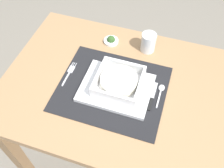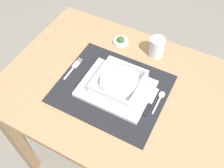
{
  "view_description": "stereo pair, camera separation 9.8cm",
  "coord_description": "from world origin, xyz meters",
  "px_view_note": "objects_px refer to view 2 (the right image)",
  "views": [
    {
      "loc": [
        0.17,
        -0.58,
        1.56
      ],
      "look_at": [
        -0.02,
        -0.02,
        0.77
      ],
      "focal_mm": 40.77,
      "sensor_mm": 36.0,
      "label": 1
    },
    {
      "loc": [
        0.26,
        -0.54,
        1.56
      ],
      "look_at": [
        -0.02,
        -0.02,
        0.77
      ],
      "focal_mm": 40.77,
      "sensor_mm": 36.0,
      "label": 2
    }
  ],
  "objects_px": {
    "fork": "(74,67)",
    "drinking_glass": "(157,48)",
    "dining_table": "(118,102)",
    "porridge_bowl": "(119,83)",
    "bread_knife": "(140,107)",
    "condiment_saucer": "(121,41)",
    "butter_knife": "(150,103)",
    "spoon": "(161,97)"
  },
  "relations": [
    {
      "from": "dining_table",
      "to": "bread_knife",
      "type": "height_order",
      "value": "bread_knife"
    },
    {
      "from": "porridge_bowl",
      "to": "butter_knife",
      "type": "relative_size",
      "value": 1.29
    },
    {
      "from": "porridge_bowl",
      "to": "bread_knife",
      "type": "distance_m",
      "value": 0.12
    },
    {
      "from": "condiment_saucer",
      "to": "drinking_glass",
      "type": "bearing_deg",
      "value": 1.94
    },
    {
      "from": "bread_knife",
      "to": "drinking_glass",
      "type": "bearing_deg",
      "value": 98.86
    },
    {
      "from": "condiment_saucer",
      "to": "butter_knife",
      "type": "bearing_deg",
      "value": -45.04
    },
    {
      "from": "drinking_glass",
      "to": "condiment_saucer",
      "type": "bearing_deg",
      "value": -178.06
    },
    {
      "from": "butter_knife",
      "to": "drinking_glass",
      "type": "bearing_deg",
      "value": 103.97
    },
    {
      "from": "bread_knife",
      "to": "drinking_glass",
      "type": "relative_size",
      "value": 1.61
    },
    {
      "from": "spoon",
      "to": "condiment_saucer",
      "type": "distance_m",
      "value": 0.34
    },
    {
      "from": "butter_knife",
      "to": "condiment_saucer",
      "type": "bearing_deg",
      "value": 131.72
    },
    {
      "from": "spoon",
      "to": "butter_knife",
      "type": "xyz_separation_m",
      "value": [
        -0.03,
        -0.05,
        -0.0
      ]
    },
    {
      "from": "butter_knife",
      "to": "bread_knife",
      "type": "xyz_separation_m",
      "value": [
        -0.03,
        -0.03,
        0.0
      ]
    },
    {
      "from": "dining_table",
      "to": "butter_knife",
      "type": "bearing_deg",
      "value": -8.34
    },
    {
      "from": "dining_table",
      "to": "fork",
      "type": "bearing_deg",
      "value": -179.82
    },
    {
      "from": "porridge_bowl",
      "to": "fork",
      "type": "height_order",
      "value": "porridge_bowl"
    },
    {
      "from": "dining_table",
      "to": "bread_knife",
      "type": "xyz_separation_m",
      "value": [
        0.12,
        -0.05,
        0.12
      ]
    },
    {
      "from": "spoon",
      "to": "drinking_glass",
      "type": "bearing_deg",
      "value": 120.42
    },
    {
      "from": "butter_knife",
      "to": "bread_knife",
      "type": "relative_size",
      "value": 0.97
    },
    {
      "from": "spoon",
      "to": "condiment_saucer",
      "type": "xyz_separation_m",
      "value": [
        -0.27,
        0.2,
        0.0
      ]
    },
    {
      "from": "bread_knife",
      "to": "condiment_saucer",
      "type": "relative_size",
      "value": 2.07
    },
    {
      "from": "bread_knife",
      "to": "drinking_glass",
      "type": "xyz_separation_m",
      "value": [
        -0.05,
        0.28,
        0.03
      ]
    },
    {
      "from": "dining_table",
      "to": "drinking_glass",
      "type": "distance_m",
      "value": 0.29
    },
    {
      "from": "fork",
      "to": "condiment_saucer",
      "type": "distance_m",
      "value": 0.25
    },
    {
      "from": "dining_table",
      "to": "butter_knife",
      "type": "xyz_separation_m",
      "value": [
        0.14,
        -0.02,
        0.12
      ]
    },
    {
      "from": "butter_knife",
      "to": "dining_table",
      "type": "bearing_deg",
      "value": 168.42
    },
    {
      "from": "porridge_bowl",
      "to": "fork",
      "type": "xyz_separation_m",
      "value": [
        -0.22,
        0.01,
        -0.04
      ]
    },
    {
      "from": "butter_knife",
      "to": "fork",
      "type": "bearing_deg",
      "value": 173.45
    },
    {
      "from": "dining_table",
      "to": "porridge_bowl",
      "type": "distance_m",
      "value": 0.16
    },
    {
      "from": "drinking_glass",
      "to": "spoon",
      "type": "bearing_deg",
      "value": -63.45
    },
    {
      "from": "drinking_glass",
      "to": "porridge_bowl",
      "type": "bearing_deg",
      "value": -103.29
    },
    {
      "from": "condiment_saucer",
      "to": "spoon",
      "type": "bearing_deg",
      "value": -36.55
    },
    {
      "from": "fork",
      "to": "bread_knife",
      "type": "height_order",
      "value": "bread_knife"
    },
    {
      "from": "spoon",
      "to": "butter_knife",
      "type": "relative_size",
      "value": 0.83
    },
    {
      "from": "butter_knife",
      "to": "porridge_bowl",
      "type": "bearing_deg",
      "value": 173.39
    },
    {
      "from": "fork",
      "to": "butter_knife",
      "type": "xyz_separation_m",
      "value": [
        0.35,
        -0.02,
        0.0
      ]
    },
    {
      "from": "butter_knife",
      "to": "bread_knife",
      "type": "bearing_deg",
      "value": -134.52
    },
    {
      "from": "fork",
      "to": "drinking_glass",
      "type": "distance_m",
      "value": 0.36
    },
    {
      "from": "spoon",
      "to": "bread_knife",
      "type": "height_order",
      "value": "spoon"
    },
    {
      "from": "porridge_bowl",
      "to": "spoon",
      "type": "relative_size",
      "value": 1.56
    },
    {
      "from": "porridge_bowl",
      "to": "dining_table",
      "type": "bearing_deg",
      "value": 119.04
    },
    {
      "from": "bread_knife",
      "to": "fork",
      "type": "bearing_deg",
      "value": 169.66
    }
  ]
}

